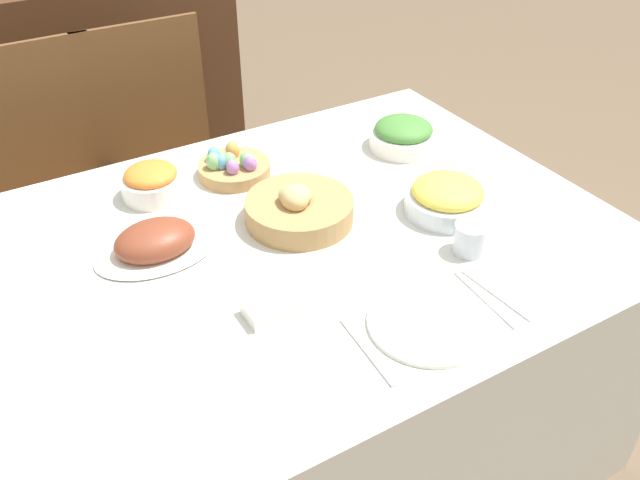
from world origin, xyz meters
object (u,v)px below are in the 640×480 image
at_px(chair_far_left, 60,186).
at_px(bread_basket, 299,208).
at_px(butter_dish, 273,307).
at_px(dinner_plate, 428,323).
at_px(carrot_bowl, 152,182).
at_px(drinking_cup, 470,238).
at_px(sideboard, 102,93).
at_px(spoon, 495,294).
at_px(knife, 485,299).
at_px(pineapple_bowl, 447,197).
at_px(green_salad_bowl, 403,135).
at_px(fork, 366,351).
at_px(egg_basket, 234,167).
at_px(chair_far_center, 165,159).
at_px(ham_platter, 155,242).

bearing_deg(chair_far_left, bread_basket, -64.92).
relative_size(chair_far_left, butter_dish, 8.31).
bearing_deg(dinner_plate, carrot_bowl, 112.59).
bearing_deg(drinking_cup, sideboard, 100.39).
bearing_deg(spoon, knife, 176.27).
distance_m(pineapple_bowl, green_salad_bowl, 0.34).
relative_size(dinner_plate, fork, 1.24).
distance_m(dinner_plate, spoon, 0.18).
bearing_deg(bread_basket, chair_far_left, 116.24).
xyz_separation_m(chair_far_left, green_salad_bowl, (0.86, -0.67, 0.26)).
xyz_separation_m(carrot_bowl, spoon, (0.49, -0.74, -0.04)).
relative_size(carrot_bowl, spoon, 0.79).
bearing_deg(egg_basket, pineapple_bowl, -48.54).
height_order(sideboard, butter_dish, sideboard).
xyz_separation_m(drinking_cup, butter_dish, (-0.48, 0.04, -0.02)).
relative_size(chair_far_center, butter_dish, 8.31).
bearing_deg(sideboard, green_salad_bowl, -70.02).
relative_size(spoon, butter_dish, 1.72).
height_order(sideboard, green_salad_bowl, sideboard).
relative_size(carrot_bowl, drinking_cup, 2.05).
bearing_deg(dinner_plate, green_salad_bowl, 57.76).
relative_size(green_salad_bowl, knife, 0.98).
bearing_deg(pineapple_bowl, green_salad_bowl, 71.85).
bearing_deg(carrot_bowl, spoon, -56.74).
xyz_separation_m(knife, drinking_cup, (0.08, 0.15, 0.03)).
bearing_deg(butter_dish, green_salad_bowl, 34.32).
height_order(pineapple_bowl, green_salad_bowl, pineapple_bowl).
relative_size(green_salad_bowl, drinking_cup, 2.55).
height_order(dinner_plate, fork, dinner_plate).
bearing_deg(spoon, egg_basket, 106.20).
distance_m(chair_far_left, butter_dish, 1.16).
bearing_deg(ham_platter, fork, -65.19).
distance_m(sideboard, drinking_cup, 1.95).
distance_m(sideboard, spoon, 2.08).
bearing_deg(drinking_cup, chair_far_center, 106.18).
bearing_deg(chair_far_center, knife, -78.22).
relative_size(dinner_plate, drinking_cup, 3.22).
bearing_deg(carrot_bowl, dinner_plate, -67.41).
height_order(chair_far_center, butter_dish, chair_far_center).
height_order(carrot_bowl, spoon, carrot_bowl).
relative_size(knife, spoon, 1.00).
distance_m(egg_basket, carrot_bowl, 0.22).
relative_size(sideboard, butter_dish, 9.58).
bearing_deg(ham_platter, green_salad_bowl, 8.87).
relative_size(bread_basket, egg_basket, 1.36).
relative_size(ham_platter, pineapple_bowl, 1.39).
bearing_deg(butter_dish, ham_platter, 112.36).
relative_size(chair_far_left, egg_basket, 4.95).
bearing_deg(sideboard, drinking_cup, -79.61).
bearing_deg(bread_basket, drinking_cup, -48.18).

